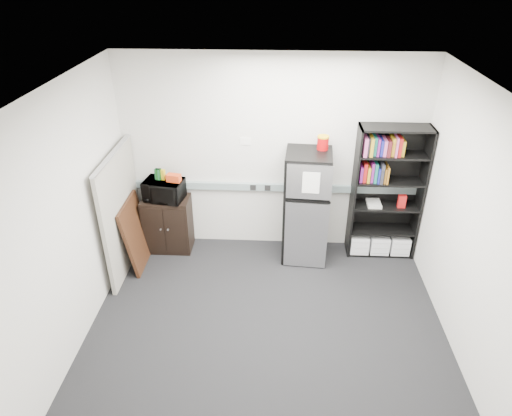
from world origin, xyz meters
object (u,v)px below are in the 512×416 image
Objects in this scene: cubicle_partition at (121,212)px; refrigerator at (306,207)px; bookshelf at (386,194)px; cabinet at (168,224)px; microwave at (164,190)px.

cubicle_partition is 2.39m from refrigerator.
cabinet is at bearing -178.75° from bookshelf.
refrigerator is at bearing -2.41° from cabinet.
refrigerator is at bearing 8.19° from cubicle_partition.
cabinet is at bearing -178.17° from refrigerator.
microwave is at bearing -90.00° from cabinet.
refrigerator is at bearing -172.24° from bookshelf.
cabinet is at bearing 99.29° from microwave.
refrigerator is (1.90, -0.08, 0.37)m from cabinet.
cabinet is 1.57× the size of microwave.
bookshelf is 1.08m from refrigerator.
cabinet is 0.54m from microwave.
cubicle_partition is 0.63m from microwave.
bookshelf is 2.96m from microwave.
refrigerator reaches higher than microwave.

